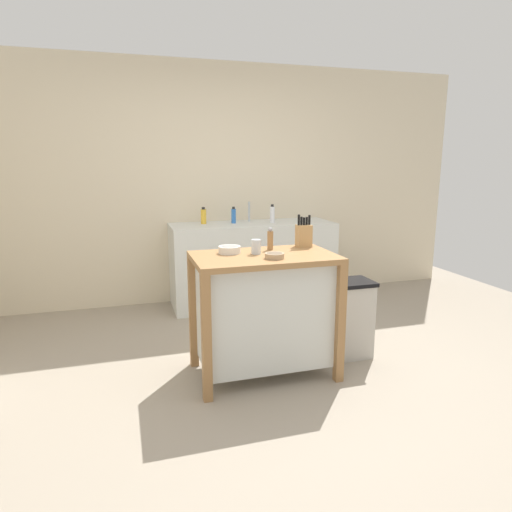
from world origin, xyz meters
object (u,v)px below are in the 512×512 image
Objects in this scene: kitchen_island at (264,308)px; bowl_ceramic_wide at (230,250)px; trash_bin at (348,318)px; bottle_dish_soap at (204,216)px; knife_block at (304,235)px; bottle_hand_soap at (234,216)px; sink_faucet at (249,212)px; bottle_spray_cleaner at (272,214)px; bowl_stoneware_deep at (275,256)px; drinking_cup at (256,247)px; pepper_grinder at (270,239)px.

kitchen_island is 0.50m from bowl_ceramic_wide.
bottle_dish_soap reaches higher than trash_bin.
knife_block is 1.53m from bottle_hand_soap.
knife_block is 1.60m from sink_faucet.
bowl_ceramic_wide is at bearing 178.51° from trash_bin.
bottle_spray_cleaner is (0.84, 1.51, 0.06)m from bowl_ceramic_wide.
trash_bin is at bearing 7.38° from kitchen_island.
bottle_dish_soap is 0.32m from bottle_hand_soap.
bottle_dish_soap reaches higher than bottle_hand_soap.
bottle_hand_soap reaches higher than bowl_ceramic_wide.
bowl_stoneware_deep is at bearing -95.39° from bottle_hand_soap.
sink_faucet is (0.02, 1.60, 0.01)m from knife_block.
bowl_stoneware_deep is (0.03, -0.14, 0.42)m from kitchen_island.
drinking_cup reaches higher than bowl_ceramic_wide.
bowl_stoneware_deep reaches higher than trash_bin.
drinking_cup is 1.81m from sink_faucet.
kitchen_island is 5.68× the size of bottle_dish_soap.
drinking_cup is 0.47× the size of sink_faucet.
bottle_spray_cleaner reaches higher than bottle_dish_soap.
kitchen_island is at bearing -28.68° from bowl_ceramic_wide.
sink_faucet is (0.40, 1.80, 0.50)m from kitchen_island.
drinking_cup is 0.19m from pepper_grinder.
bottle_spray_cleaner reaches higher than bowl_ceramic_wide.
bowl_ceramic_wide is 0.19m from drinking_cup.
bowl_ceramic_wide is 0.33m from pepper_grinder.
trash_bin is 1.68m from bottle_spray_cleaner.
bowl_ceramic_wide is at bearing -119.12° from bottle_spray_cleaner.
drinking_cup is at bearing -104.40° from sink_faucet.
kitchen_island is 5.72× the size of bottle_hand_soap.
bottle_spray_cleaner reaches higher than drinking_cup.
bowl_ceramic_wide is (-0.22, 0.12, 0.43)m from kitchen_island.
pepper_grinder is 0.93m from trash_bin.
pepper_grinder is 1.67m from sink_faucet.
trash_bin is at bearing -16.56° from knife_block.
bottle_hand_soap reaches higher than kitchen_island.
bowl_ceramic_wide is 1.15m from trash_bin.
pepper_grinder reaches higher than drinking_cup.
bowl_ceramic_wide is 0.37m from bowl_stoneware_deep.
knife_block is at bearing -72.24° from bottle_dish_soap.
trash_bin is 3.55× the size of bottle_hand_soap.
kitchen_island is at bearing 102.14° from bowl_stoneware_deep.
bowl_ceramic_wide is 0.94× the size of pepper_grinder.
bowl_stoneware_deep is 1.98m from sink_faucet.
pepper_grinder is at bearing 58.18° from kitchen_island.
bottle_spray_cleaner reaches higher than kitchen_island.
drinking_cup is at bearing -176.28° from trash_bin.
pepper_grinder reaches higher than bowl_ceramic_wide.
drinking_cup is at bearing -23.51° from bowl_ceramic_wide.
knife_block is 0.78m from trash_bin.
pepper_grinder is (0.15, 0.11, 0.03)m from drinking_cup.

